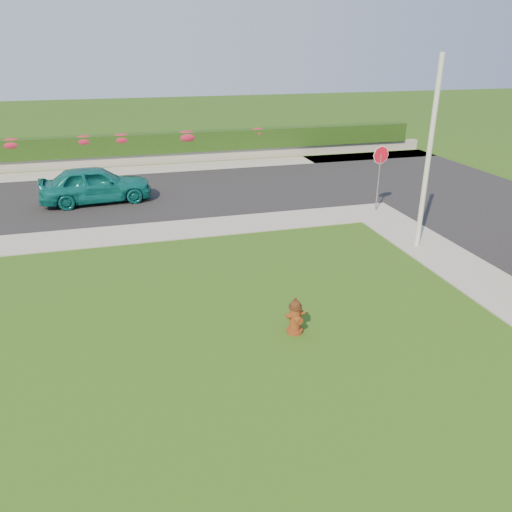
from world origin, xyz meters
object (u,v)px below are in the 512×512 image
object	(u,v)px
utility_pole	(429,157)
sedan_teal	(95,184)
fire_hydrant	(295,316)
stop_sign	(380,163)

from	to	relation	value
utility_pole	sedan_teal	bearing A→B (deg)	142.28
fire_hydrant	sedan_teal	bearing A→B (deg)	101.75
sedan_teal	utility_pole	world-z (taller)	utility_pole
utility_pole	stop_sign	xyz separation A→B (m)	(0.51, 3.87, -1.06)
sedan_teal	utility_pole	size ratio (longest dim) A/B	0.75
sedan_teal	stop_sign	size ratio (longest dim) A/B	1.72
fire_hydrant	sedan_teal	xyz separation A→B (m)	(-4.69, 12.17, 0.39)
sedan_teal	stop_sign	xyz separation A→B (m)	(10.99, -4.23, 1.17)
fire_hydrant	stop_sign	distance (m)	10.26
sedan_teal	stop_sign	world-z (taller)	stop_sign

